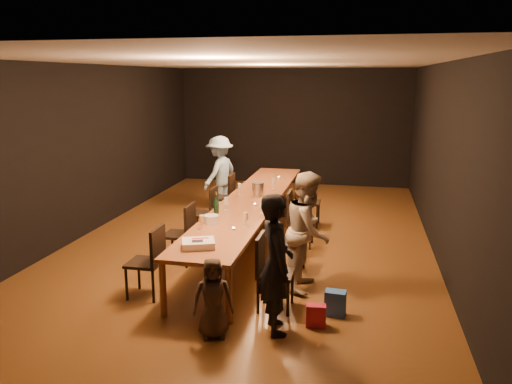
% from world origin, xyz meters
% --- Properties ---
extents(ground, '(10.00, 10.00, 0.00)m').
position_xyz_m(ground, '(0.00, 0.00, 0.00)').
color(ground, '#4B2812').
rests_on(ground, ground).
extents(room_shell, '(6.04, 10.04, 3.02)m').
position_xyz_m(room_shell, '(0.00, 0.00, 2.08)').
color(room_shell, black).
rests_on(room_shell, ground).
extents(table, '(0.90, 6.00, 0.75)m').
position_xyz_m(table, '(0.00, 0.00, 0.70)').
color(table, brown).
rests_on(table, ground).
extents(chair_right_0, '(0.42, 0.42, 0.93)m').
position_xyz_m(chair_right_0, '(0.85, -2.40, 0.47)').
color(chair_right_0, black).
rests_on(chair_right_0, ground).
extents(chair_right_1, '(0.42, 0.42, 0.93)m').
position_xyz_m(chair_right_1, '(0.85, -1.20, 0.47)').
color(chair_right_1, black).
rests_on(chair_right_1, ground).
extents(chair_right_2, '(0.42, 0.42, 0.93)m').
position_xyz_m(chair_right_2, '(0.85, 0.00, 0.47)').
color(chair_right_2, black).
rests_on(chair_right_2, ground).
extents(chair_right_3, '(0.42, 0.42, 0.93)m').
position_xyz_m(chair_right_3, '(0.85, 1.20, 0.47)').
color(chair_right_3, black).
rests_on(chair_right_3, ground).
extents(chair_left_0, '(0.42, 0.42, 0.93)m').
position_xyz_m(chair_left_0, '(-0.85, -2.40, 0.47)').
color(chair_left_0, black).
rests_on(chair_left_0, ground).
extents(chair_left_1, '(0.42, 0.42, 0.93)m').
position_xyz_m(chair_left_1, '(-0.85, -1.20, 0.47)').
color(chair_left_1, black).
rests_on(chair_left_1, ground).
extents(chair_left_2, '(0.42, 0.42, 0.93)m').
position_xyz_m(chair_left_2, '(-0.85, 0.00, 0.47)').
color(chair_left_2, black).
rests_on(chair_left_2, ground).
extents(chair_left_3, '(0.42, 0.42, 0.93)m').
position_xyz_m(chair_left_3, '(-0.85, 1.20, 0.47)').
color(chair_left_3, black).
rests_on(chair_left_3, ground).
extents(woman_birthday, '(0.56, 0.67, 1.57)m').
position_xyz_m(woman_birthday, '(0.95, -2.94, 0.79)').
color(woman_birthday, black).
rests_on(woman_birthday, ground).
extents(woman_tan, '(0.67, 0.82, 1.58)m').
position_xyz_m(woman_tan, '(1.16, -1.68, 0.79)').
color(woman_tan, tan).
rests_on(woman_tan, ground).
extents(man_blue, '(0.87, 1.14, 1.56)m').
position_xyz_m(man_blue, '(-1.15, 2.06, 0.78)').
color(man_blue, '#97C3EA').
rests_on(man_blue, ground).
extents(child, '(0.51, 0.42, 0.90)m').
position_xyz_m(child, '(0.31, -3.21, 0.45)').
color(child, '#392A20').
rests_on(child, ground).
extents(gift_bag_red, '(0.23, 0.14, 0.26)m').
position_xyz_m(gift_bag_red, '(1.38, -2.75, 0.13)').
color(gift_bag_red, red).
rests_on(gift_bag_red, ground).
extents(gift_bag_blue, '(0.26, 0.18, 0.31)m').
position_xyz_m(gift_bag_blue, '(1.58, -2.43, 0.15)').
color(gift_bag_blue, '#2A5CB6').
rests_on(gift_bag_blue, ground).
extents(birthday_cake, '(0.48, 0.43, 0.09)m').
position_xyz_m(birthday_cake, '(-0.09, -2.49, 0.79)').
color(birthday_cake, white).
rests_on(birthday_cake, table).
extents(plate_stack, '(0.27, 0.27, 0.12)m').
position_xyz_m(plate_stack, '(-0.24, -1.49, 0.81)').
color(plate_stack, white).
rests_on(plate_stack, table).
extents(champagne_bottle, '(0.10, 0.10, 0.33)m').
position_xyz_m(champagne_bottle, '(-0.32, -0.95, 0.92)').
color(champagne_bottle, black).
rests_on(champagne_bottle, table).
extents(ice_bucket, '(0.26, 0.26, 0.22)m').
position_xyz_m(ice_bucket, '(0.04, 0.36, 0.86)').
color(ice_bucket, silver).
rests_on(ice_bucket, table).
extents(wineglass_0, '(0.06, 0.06, 0.21)m').
position_xyz_m(wineglass_0, '(-0.27, -1.81, 0.85)').
color(wineglass_0, beige).
rests_on(wineglass_0, table).
extents(wineglass_1, '(0.06, 0.06, 0.21)m').
position_xyz_m(wineglass_1, '(0.28, -1.55, 0.85)').
color(wineglass_1, beige).
rests_on(wineglass_1, table).
extents(wineglass_2, '(0.06, 0.06, 0.21)m').
position_xyz_m(wineglass_2, '(-0.23, -0.75, 0.85)').
color(wineglass_2, silver).
rests_on(wineglass_2, table).
extents(wineglass_3, '(0.06, 0.06, 0.21)m').
position_xyz_m(wineglass_3, '(0.35, -0.81, 0.85)').
color(wineglass_3, beige).
rests_on(wineglass_3, table).
extents(wineglass_4, '(0.06, 0.06, 0.21)m').
position_xyz_m(wineglass_4, '(-0.27, 0.30, 0.85)').
color(wineglass_4, silver).
rests_on(wineglass_4, table).
extents(wineglass_5, '(0.06, 0.06, 0.21)m').
position_xyz_m(wineglass_5, '(0.23, 0.88, 0.85)').
color(wineglass_5, silver).
rests_on(wineglass_5, table).
extents(tealight_near, '(0.05, 0.05, 0.03)m').
position_xyz_m(tealight_near, '(0.15, -1.73, 0.77)').
color(tealight_near, '#B2B7B2').
rests_on(tealight_near, table).
extents(tealight_mid, '(0.05, 0.05, 0.03)m').
position_xyz_m(tealight_mid, '(0.15, -0.38, 0.77)').
color(tealight_mid, '#B2B7B2').
rests_on(tealight_mid, table).
extents(tealight_far, '(0.05, 0.05, 0.03)m').
position_xyz_m(tealight_far, '(0.15, 1.89, 0.77)').
color(tealight_far, '#B2B7B2').
rests_on(tealight_far, table).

